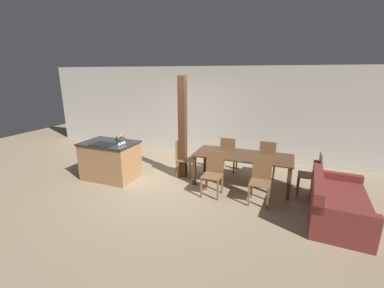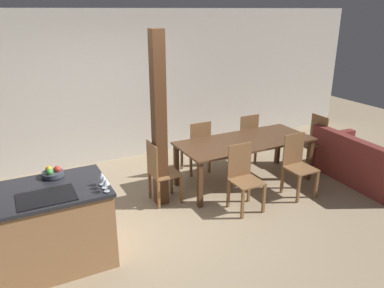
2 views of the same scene
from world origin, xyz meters
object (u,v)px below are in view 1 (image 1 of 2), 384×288
object	(u,v)px
dining_chair_far_right	(267,158)
dining_chair_foot_end	(313,174)
dining_table	(243,158)
dining_chair_near_right	(261,179)
dining_chair_near_left	(213,172)
couch	(336,205)
dining_chair_far_left	(228,154)
dining_chair_head_end	(183,157)
wine_glass_near	(119,144)
wine_glass_middle	(122,143)
timber_post	(183,128)
kitchen_island	(110,160)
wine_glass_far	(124,142)
fruit_bowl	(120,138)

from	to	relation	value
dining_chair_far_right	dining_chair_foot_end	distance (m)	1.19
dining_table	dining_chair_foot_end	world-z (taller)	dining_chair_foot_end
dining_chair_near_right	dining_table	bearing A→B (deg)	125.46
dining_chair_near_left	dining_chair_foot_end	size ratio (longest dim) A/B	1.00
couch	dining_chair_near_right	bearing A→B (deg)	86.50
dining_chair_near_right	dining_chair_far_right	world-z (taller)	same
dining_chair_far_left	dining_chair_near_left	bearing A→B (deg)	90.00
dining_chair_near_left	dining_chair_far_right	world-z (taller)	same
dining_chair_foot_end	dining_chair_near_left	bearing A→B (deg)	-70.63
dining_chair_near_right	couch	world-z (taller)	dining_chair_near_right
dining_chair_head_end	wine_glass_near	bearing A→B (deg)	136.99
wine_glass_middle	couch	distance (m)	4.39
dining_table	timber_post	bearing A→B (deg)	-179.08
wine_glass_near	dining_chair_near_left	world-z (taller)	wine_glass_near
dining_chair_far_right	wine_glass_near	bearing A→B (deg)	31.04
dining_chair_near_right	dining_chair_near_left	bearing A→B (deg)	180.00
couch	timber_post	world-z (taller)	timber_post
dining_chair_near_left	timber_post	world-z (taller)	timber_post
dining_chair_far_right	dining_chair_head_end	bearing A→B (deg)	19.37
dining_chair_far_left	dining_chair_head_end	bearing A→B (deg)	35.16
kitchen_island	wine_glass_far	size ratio (longest dim) A/B	9.31
wine_glass_middle	dining_chair_foot_end	size ratio (longest dim) A/B	0.15
dining_table	dining_chair_head_end	bearing A→B (deg)	180.00
dining_table	dining_chair_foot_end	size ratio (longest dim) A/B	2.33
wine_glass_far	dining_chair_head_end	size ratio (longest dim) A/B	0.15
wine_glass_far	timber_post	bearing A→B (deg)	41.23
dining_table	dining_chair_far_left	size ratio (longest dim) A/B	2.33
kitchen_island	dining_chair_foot_end	bearing A→B (deg)	9.48
kitchen_island	dining_table	distance (m)	3.17
kitchen_island	timber_post	bearing A→B (deg)	24.56
kitchen_island	wine_glass_far	xyz separation A→B (m)	(0.57, -0.18, 0.56)
kitchen_island	wine_glass_near	bearing A→B (deg)	-32.10
wine_glass_near	timber_post	distance (m)	1.52
dining_chair_far_left	couch	world-z (taller)	dining_chair_far_left
wine_glass_middle	dining_table	distance (m)	2.73
dining_chair_near_right	dining_chair_far_right	distance (m)	1.37
dining_chair_far_left	dining_chair_foot_end	xyz separation A→B (m)	(1.95, -0.69, 0.00)
dining_table	dining_chair_far_left	world-z (taller)	dining_chair_far_left
fruit_bowl	couch	world-z (taller)	fruit_bowl
wine_glass_middle	dining_chair_head_end	xyz separation A→B (m)	(1.04, 1.02, -0.54)
dining_chair_near_left	dining_chair_far_left	size ratio (longest dim) A/B	1.00
dining_chair_far_right	timber_post	distance (m)	2.21
dining_chair_far_left	dining_chair_far_right	size ratio (longest dim) A/B	1.00
kitchen_island	dining_chair_foot_end	xyz separation A→B (m)	(4.53, 0.76, 0.03)
dining_chair_far_left	couch	size ratio (longest dim) A/B	0.53
wine_glass_middle	dining_chair_far_left	distance (m)	2.70
dining_table	dining_chair_far_left	distance (m)	0.86
fruit_bowl	kitchen_island	bearing A→B (deg)	-114.16
dining_chair_foot_end	dining_chair_far_right	bearing A→B (deg)	-125.16
wine_glass_far	wine_glass_middle	bearing A→B (deg)	-90.00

